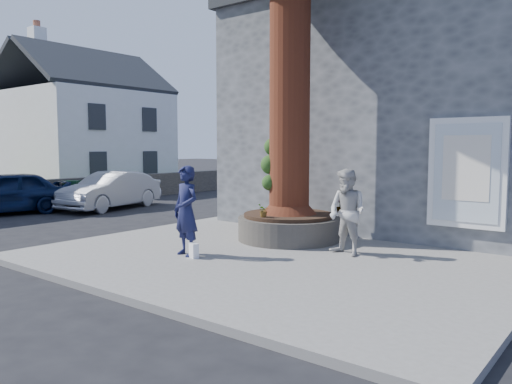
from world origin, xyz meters
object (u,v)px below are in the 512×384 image
Objects in this scene: planter at (289,227)px; car_blue at (3,193)px; a_board_sign at (72,195)px; car_silver at (111,190)px; man at (186,211)px; woman at (347,212)px.

planter is 0.55× the size of car_blue.
car_blue is 4.20× the size of a_board_sign.
car_silver is at bearing 2.56° from a_board_sign.
man reaches higher than planter.
woman is at bearing 18.53° from car_blue.
car_silver is at bearing 77.78° from car_blue.
woman reaches higher than car_blue.
car_blue reaches higher than car_silver.
a_board_sign is (-9.35, 3.33, -0.49)m from man.
car_silver is at bearing -176.97° from woman.
woman reaches higher than car_silver.
car_silver is (-8.09, 4.08, -0.33)m from man.
car_blue reaches higher than planter.
planter is 8.86m from car_silver.
woman is at bearing -35.16° from a_board_sign.
planter is at bearing 84.65° from man.
car_blue is at bearing -171.19° from planter.
man is 1.74× the size of a_board_sign.
woman is 0.42× the size of car_silver.
man is 1.04× the size of woman.
woman is 0.40× the size of car_blue.
car_blue is (-9.62, 1.00, -0.28)m from man.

